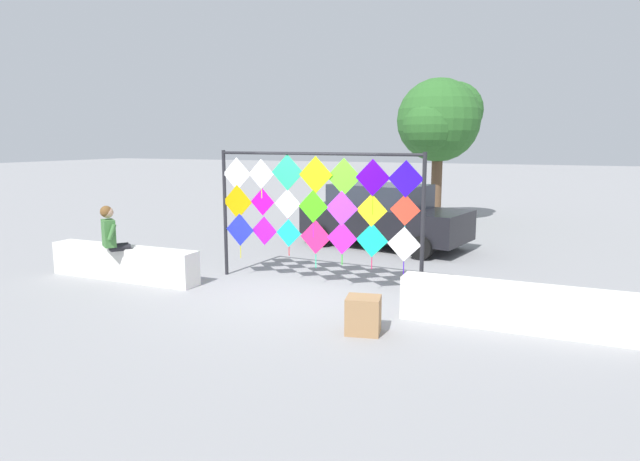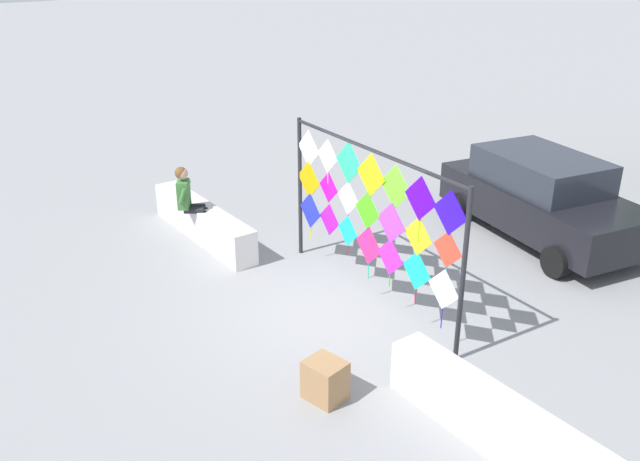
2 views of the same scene
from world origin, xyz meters
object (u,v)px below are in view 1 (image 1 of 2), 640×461
Objects in this scene: cardboard_box_large at (363,315)px; kite_display_rack at (315,202)px; seated_vendor at (115,237)px; parked_car at (384,215)px; tree_palm_like at (441,120)px.

kite_display_rack is at bearing 128.89° from cardboard_box_large.
cardboard_box_large is (5.30, -0.78, -0.62)m from seated_vendor.
parked_car is at bearing 56.35° from seated_vendor.
kite_display_rack is 2.76× the size of seated_vendor.
kite_display_rack is 4.33m from parked_car.
tree_palm_like reaches higher than seated_vendor.
seated_vendor is (-3.63, -1.29, -0.72)m from kite_display_rack.
parked_car reaches higher than cardboard_box_large.
kite_display_rack is 2.98m from cardboard_box_large.
cardboard_box_large is 0.11× the size of tree_palm_like.
cardboard_box_large is (1.61, -6.33, -0.56)m from parked_car.
tree_palm_like is (-1.20, 11.29, 3.15)m from cardboard_box_large.
kite_display_rack is 7.83× the size of cardboard_box_large.
tree_palm_like is at bearing 68.71° from seated_vendor.
seated_vendor is 0.32× the size of tree_palm_like.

